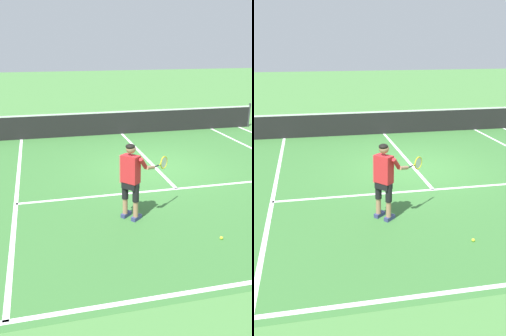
% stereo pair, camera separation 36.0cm
% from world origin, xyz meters
% --- Properties ---
extents(ground_plane, '(80.00, 80.00, 0.00)m').
position_xyz_m(ground_plane, '(0.00, 0.00, 0.00)').
color(ground_plane, '#477F3D').
extents(court_inner_surface, '(10.98, 10.91, 0.00)m').
position_xyz_m(court_inner_surface, '(0.00, -0.69, 0.00)').
color(court_inner_surface, '#387033').
rests_on(court_inner_surface, ground).
extents(line_service, '(8.23, 0.10, 0.01)m').
position_xyz_m(line_service, '(0.00, -1.84, 0.00)').
color(line_service, white).
rests_on(line_service, ground).
extents(line_centre_service, '(0.10, 6.40, 0.01)m').
position_xyz_m(line_centre_service, '(0.00, 1.36, 0.00)').
color(line_centre_service, white).
rests_on(line_centre_service, ground).
extents(line_singles_left, '(0.10, 10.51, 0.01)m').
position_xyz_m(line_singles_left, '(-4.12, -0.69, 0.00)').
color(line_singles_left, white).
rests_on(line_singles_left, ground).
extents(tennis_net, '(11.96, 0.08, 1.07)m').
position_xyz_m(tennis_net, '(0.00, 4.56, 0.50)').
color(tennis_net, '#333338').
rests_on(tennis_net, ground).
extents(tennis_player, '(1.18, 0.68, 1.71)m').
position_xyz_m(tennis_player, '(-1.60, -3.22, 0.99)').
color(tennis_player, navy).
rests_on(tennis_player, ground).
extents(tennis_ball_near_feet, '(0.07, 0.07, 0.07)m').
position_xyz_m(tennis_ball_near_feet, '(-0.10, -4.55, 0.03)').
color(tennis_ball_near_feet, '#CCE02D').
rests_on(tennis_ball_near_feet, ground).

